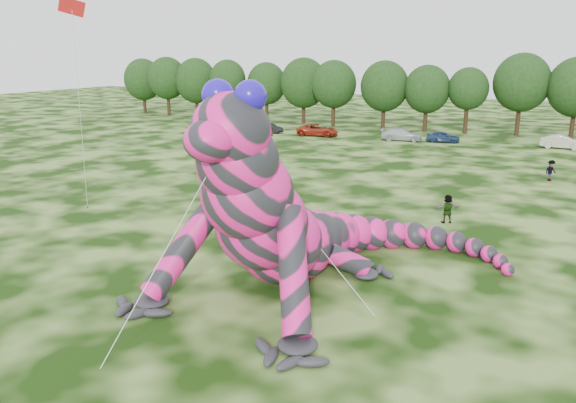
{
  "coord_description": "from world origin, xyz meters",
  "views": [
    {
      "loc": [
        12.65,
        -20.16,
        10.52
      ],
      "look_at": [
        1.91,
        1.82,
        4.0
      ],
      "focal_mm": 35.0,
      "sensor_mm": 36.0,
      "label": 1
    }
  ],
  "objects_px": {
    "tree_2": "(196,87)",
    "car_3": "(401,135)",
    "tree_11": "(576,98)",
    "tree_0": "(144,86)",
    "inflatable_gecko": "(295,180)",
    "flying_kite": "(73,22)",
    "spectator_4": "(271,140)",
    "tree_1": "(168,86)",
    "tree_3": "(228,90)",
    "tree_5": "(304,91)",
    "tree_7": "(384,95)",
    "tree_9": "(467,101)",
    "car_1": "(269,128)",
    "car_0": "(231,123)",
    "car_5": "(562,142)",
    "tree_4": "(267,92)",
    "tree_6": "(334,94)",
    "car_4": "(443,137)",
    "tree_10": "(520,95)",
    "spectator_2": "(551,171)",
    "tree_8": "(427,99)",
    "spectator_5": "(447,209)"
  },
  "relations": [
    {
      "from": "tree_8",
      "to": "tree_10",
      "type": "bearing_deg",
      "value": 7.81
    },
    {
      "from": "car_3",
      "to": "spectator_4",
      "type": "distance_m",
      "value": 16.68
    },
    {
      "from": "tree_5",
      "to": "tree_7",
      "type": "bearing_deg",
      "value": -7.13
    },
    {
      "from": "tree_2",
      "to": "car_3",
      "type": "xyz_separation_m",
      "value": [
        38.04,
        -11.07,
        -4.1
      ]
    },
    {
      "from": "car_0",
      "to": "car_5",
      "type": "bearing_deg",
      "value": -91.96
    },
    {
      "from": "spectator_4",
      "to": "tree_3",
      "type": "bearing_deg",
      "value": 167.35
    },
    {
      "from": "tree_1",
      "to": "tree_8",
      "type": "relative_size",
      "value": 1.1
    },
    {
      "from": "tree_7",
      "to": "car_1",
      "type": "xyz_separation_m",
      "value": [
        -12.76,
        -10.07,
        -4.11
      ]
    },
    {
      "from": "tree_1",
      "to": "tree_4",
      "type": "xyz_separation_m",
      "value": [
        18.71,
        0.66,
        -0.38
      ]
    },
    {
      "from": "tree_3",
      "to": "tree_5",
      "type": "xyz_separation_m",
      "value": [
        12.59,
        1.37,
        0.18
      ]
    },
    {
      "from": "tree_0",
      "to": "car_5",
      "type": "distance_m",
      "value": 68.23
    },
    {
      "from": "tree_4",
      "to": "car_3",
      "type": "xyz_separation_m",
      "value": [
        24.66,
        -11.02,
        -3.8
      ]
    },
    {
      "from": "tree_3",
      "to": "spectator_5",
      "type": "height_order",
      "value": "tree_3"
    },
    {
      "from": "tree_0",
      "to": "car_4",
      "type": "height_order",
      "value": "tree_0"
    },
    {
      "from": "car_3",
      "to": "tree_11",
      "type": "bearing_deg",
      "value": -72.52
    },
    {
      "from": "tree_7",
      "to": "tree_4",
      "type": "bearing_deg",
      "value": 174.43
    },
    {
      "from": "tree_1",
      "to": "spectator_2",
      "type": "distance_m",
      "value": 66.42
    },
    {
      "from": "tree_1",
      "to": "car_5",
      "type": "relative_size",
      "value": 2.14
    },
    {
      "from": "tree_2",
      "to": "tree_6",
      "type": "relative_size",
      "value": 1.02
    },
    {
      "from": "tree_1",
      "to": "spectator_5",
      "type": "height_order",
      "value": "tree_1"
    },
    {
      "from": "flying_kite",
      "to": "tree_1",
      "type": "relative_size",
      "value": 1.42
    },
    {
      "from": "tree_6",
      "to": "car_1",
      "type": "distance_m",
      "value": 11.99
    },
    {
      "from": "car_3",
      "to": "spectator_4",
      "type": "height_order",
      "value": "spectator_4"
    },
    {
      "from": "tree_11",
      "to": "spectator_5",
      "type": "height_order",
      "value": "tree_11"
    },
    {
      "from": "tree_1",
      "to": "car_3",
      "type": "height_order",
      "value": "tree_1"
    },
    {
      "from": "tree_8",
      "to": "spectator_2",
      "type": "distance_m",
      "value": 30.86
    },
    {
      "from": "inflatable_gecko",
      "to": "spectator_4",
      "type": "bearing_deg",
      "value": 124.59
    },
    {
      "from": "tree_3",
      "to": "tree_11",
      "type": "xyz_separation_m",
      "value": [
        49.5,
        1.13,
        0.31
      ]
    },
    {
      "from": "tree_0",
      "to": "spectator_4",
      "type": "distance_m",
      "value": 44.24
    },
    {
      "from": "flying_kite",
      "to": "spectator_4",
      "type": "height_order",
      "value": "flying_kite"
    },
    {
      "from": "tree_10",
      "to": "car_1",
      "type": "bearing_deg",
      "value": -158.62
    },
    {
      "from": "tree_0",
      "to": "tree_8",
      "type": "bearing_deg",
      "value": -2.56
    },
    {
      "from": "tree_10",
      "to": "car_0",
      "type": "relative_size",
      "value": 2.4
    },
    {
      "from": "inflatable_gecko",
      "to": "tree_8",
      "type": "bearing_deg",
      "value": 101.49
    },
    {
      "from": "tree_4",
      "to": "tree_7",
      "type": "bearing_deg",
      "value": -5.57
    },
    {
      "from": "car_4",
      "to": "spectator_2",
      "type": "distance_m",
      "value": 21.21
    },
    {
      "from": "tree_8",
      "to": "tree_10",
      "type": "relative_size",
      "value": 0.85
    },
    {
      "from": "tree_3",
      "to": "tree_4",
      "type": "xyz_separation_m",
      "value": [
        6.08,
        1.64,
        -0.19
      ]
    },
    {
      "from": "tree_0",
      "to": "inflatable_gecko",
      "type": "bearing_deg",
      "value": -45.04
    },
    {
      "from": "tree_9",
      "to": "car_1",
      "type": "bearing_deg",
      "value": -156.07
    },
    {
      "from": "car_5",
      "to": "tree_10",
      "type": "bearing_deg",
      "value": 34.43
    },
    {
      "from": "tree_11",
      "to": "car_0",
      "type": "bearing_deg",
      "value": -167.11
    },
    {
      "from": "tree_10",
      "to": "tree_0",
      "type": "bearing_deg",
      "value": 179.39
    },
    {
      "from": "tree_1",
      "to": "tree_3",
      "type": "height_order",
      "value": "tree_1"
    },
    {
      "from": "tree_4",
      "to": "spectator_2",
      "type": "xyz_separation_m",
      "value": [
        41.87,
        -27.6,
        -3.64
      ]
    },
    {
      "from": "inflatable_gecko",
      "to": "tree_6",
      "type": "bearing_deg",
      "value": 114.92
    },
    {
      "from": "inflatable_gecko",
      "to": "car_3",
      "type": "distance_m",
      "value": 45.57
    },
    {
      "from": "tree_1",
      "to": "tree_3",
      "type": "xyz_separation_m",
      "value": [
        12.64,
        -0.98,
        -0.18
      ]
    },
    {
      "from": "inflatable_gecko",
      "to": "tree_4",
      "type": "relative_size",
      "value": 2.12
    },
    {
      "from": "flying_kite",
      "to": "car_4",
      "type": "relative_size",
      "value": 3.53
    }
  ]
}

